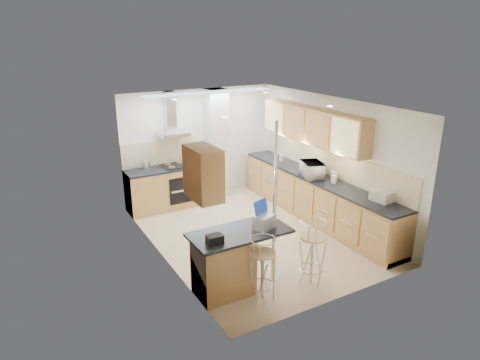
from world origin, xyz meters
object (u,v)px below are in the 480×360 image
laptop (264,222)px  bar_stool_end (312,252)px  microwave (312,170)px  bread_bin (382,196)px  bar_stool_near (263,269)px

laptop → bar_stool_end: size_ratio=0.29×
microwave → bread_bin: size_ratio=1.60×
microwave → bar_stool_near: (-2.36, -1.86, -0.59)m
bar_stool_end → bread_bin: (1.71, 0.28, 0.49)m
bar_stool_near → bread_bin: bearing=-1.5°
bar_stool_end → bread_bin: 1.81m
microwave → laptop: (-2.14, -1.55, -0.03)m
bar_stool_near → bar_stool_end: 0.87m
bar_stool_near → bread_bin: (2.59, 0.26, 0.53)m
microwave → bar_stool_near: bearing=146.1°
bar_stool_end → microwave: bearing=-12.0°
microwave → bar_stool_end: size_ratio=0.54×
microwave → bar_stool_end: 2.46m
microwave → bar_stool_end: bearing=159.6°
laptop → bar_stool_end: laptop is taller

